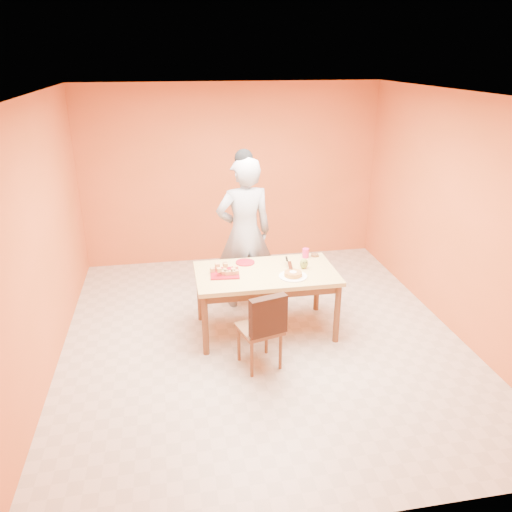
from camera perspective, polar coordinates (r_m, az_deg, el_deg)
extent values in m
plane|color=beige|center=(5.87, 0.74, -9.31)|extent=(5.00, 5.00, 0.00)
plane|color=silver|center=(5.02, 0.89, 17.97)|extent=(5.00, 5.00, 0.00)
plane|color=orange|center=(7.67, -2.78, 9.23)|extent=(4.50, 0.00, 4.50)
plane|color=orange|center=(5.36, -23.52, 1.59)|extent=(0.00, 5.00, 5.00)
plane|color=orange|center=(6.12, 22.04, 4.22)|extent=(0.00, 5.00, 5.00)
cube|color=tan|center=(5.69, 1.15, -2.03)|extent=(1.60, 0.90, 0.05)
cube|color=brown|center=(5.72, 1.14, -2.71)|extent=(1.48, 0.78, 0.10)
cylinder|color=brown|center=(5.43, -5.82, -7.91)|extent=(0.07, 0.07, 0.71)
cylinder|color=brown|center=(6.12, -6.43, -4.29)|extent=(0.07, 0.07, 0.71)
cylinder|color=brown|center=(5.71, 9.25, -6.53)|extent=(0.07, 0.07, 0.71)
cylinder|color=brown|center=(6.36, 6.99, -3.23)|extent=(0.07, 0.07, 0.71)
imported|color=gray|center=(6.24, -1.33, 2.58)|extent=(0.76, 0.55, 1.95)
cube|color=maroon|center=(5.63, -3.59, -1.98)|extent=(0.34, 0.34, 0.02)
cylinder|color=maroon|center=(5.91, -1.24, -0.74)|extent=(0.29, 0.29, 0.01)
cylinder|color=white|center=(5.56, 4.25, -2.33)|extent=(0.36, 0.36, 0.01)
cylinder|color=#F1A73E|center=(5.55, 4.25, -2.07)|extent=(0.25, 0.25, 0.04)
cube|color=silver|center=(5.70, 3.92, -1.06)|extent=(0.08, 0.23, 0.01)
ellipsoid|color=olive|center=(5.77, 5.50, -0.85)|extent=(0.12, 0.10, 0.12)
cylinder|color=#DC2165|center=(6.08, 5.69, 0.33)|extent=(0.08, 0.08, 0.11)
cylinder|color=#361D0E|center=(6.14, 6.74, 0.10)|extent=(0.10, 0.10, 0.03)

